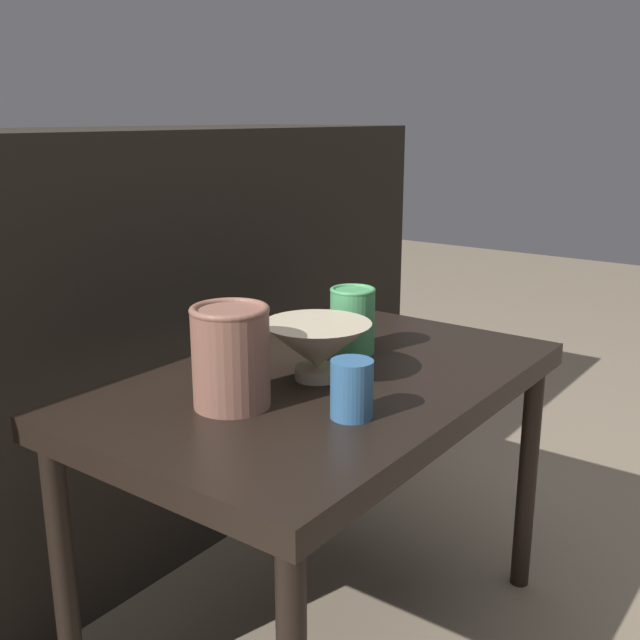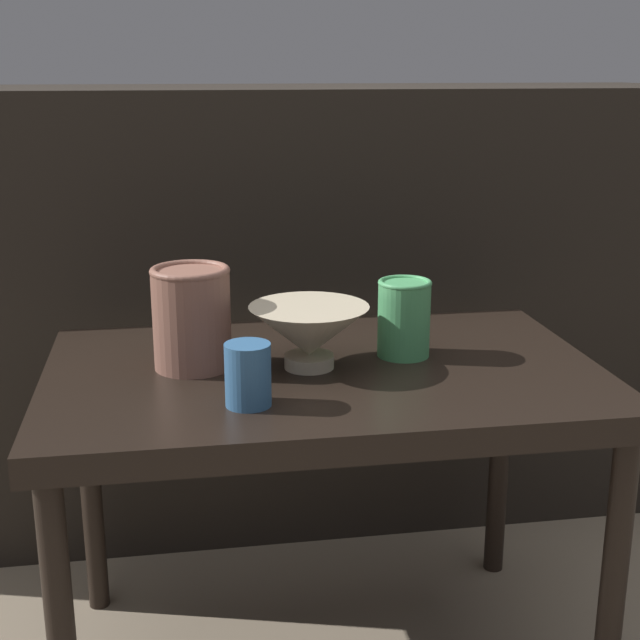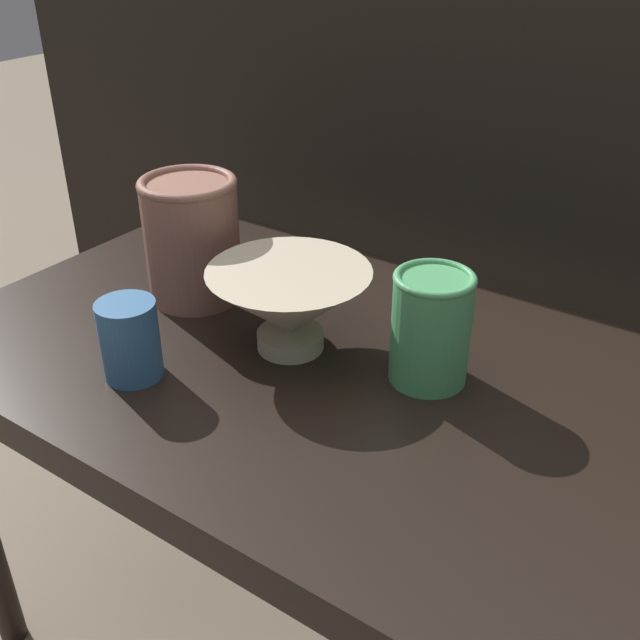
{
  "view_description": "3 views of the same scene",
  "coord_description": "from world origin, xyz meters",
  "px_view_note": "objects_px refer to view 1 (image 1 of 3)",
  "views": [
    {
      "loc": [
        -0.93,
        -0.68,
        0.91
      ],
      "look_at": [
        0.01,
        0.02,
        0.59
      ],
      "focal_mm": 42.0,
      "sensor_mm": 36.0,
      "label": 1
    },
    {
      "loc": [
        -0.21,
        -1.22,
        0.93
      ],
      "look_at": [
        -0.0,
        0.01,
        0.57
      ],
      "focal_mm": 50.0,
      "sensor_mm": 36.0,
      "label": 2
    },
    {
      "loc": [
        0.4,
        -0.55,
        0.94
      ],
      "look_at": [
        0.01,
        0.02,
        0.54
      ],
      "focal_mm": 42.0,
      "sensor_mm": 36.0,
      "label": 3
    }
  ],
  "objects_px": {
    "vase_colorful_right": "(352,319)",
    "cup": "(352,389)",
    "vase_textured_left": "(231,355)",
    "bowl": "(316,346)"
  },
  "relations": [
    {
      "from": "vase_textured_left",
      "to": "cup",
      "type": "height_order",
      "value": "vase_textured_left"
    },
    {
      "from": "vase_colorful_right",
      "to": "cup",
      "type": "xyz_separation_m",
      "value": [
        -0.25,
        -0.17,
        -0.02
      ]
    },
    {
      "from": "bowl",
      "to": "vase_textured_left",
      "type": "xyz_separation_m",
      "value": [
        -0.17,
        0.03,
        0.02
      ]
    },
    {
      "from": "bowl",
      "to": "vase_colorful_right",
      "type": "xyz_separation_m",
      "value": [
        0.15,
        0.03,
        0.01
      ]
    },
    {
      "from": "cup",
      "to": "bowl",
      "type": "bearing_deg",
      "value": 53.75
    },
    {
      "from": "bowl",
      "to": "vase_textured_left",
      "type": "distance_m",
      "value": 0.17
    },
    {
      "from": "bowl",
      "to": "vase_textured_left",
      "type": "bearing_deg",
      "value": 170.3
    },
    {
      "from": "vase_colorful_right",
      "to": "cup",
      "type": "height_order",
      "value": "vase_colorful_right"
    },
    {
      "from": "vase_colorful_right",
      "to": "bowl",
      "type": "bearing_deg",
      "value": -168.54
    },
    {
      "from": "vase_textured_left",
      "to": "bowl",
      "type": "bearing_deg",
      "value": -9.7
    }
  ]
}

